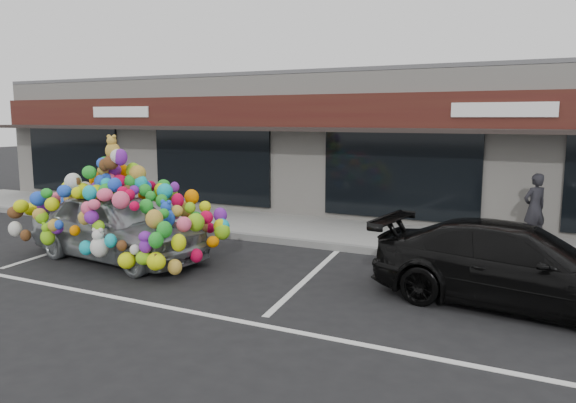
% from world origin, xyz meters
% --- Properties ---
extents(ground, '(90.00, 90.00, 0.00)m').
position_xyz_m(ground, '(0.00, 0.00, 0.00)').
color(ground, black).
rests_on(ground, ground).
extents(shop_building, '(24.00, 7.20, 4.31)m').
position_xyz_m(shop_building, '(0.00, 8.44, 2.16)').
color(shop_building, beige).
rests_on(shop_building, ground).
extents(sidewalk, '(26.00, 3.00, 0.15)m').
position_xyz_m(sidewalk, '(0.00, 4.00, 0.07)').
color(sidewalk, gray).
rests_on(sidewalk, ground).
extents(kerb, '(26.00, 0.18, 0.16)m').
position_xyz_m(kerb, '(0.00, 2.50, 0.07)').
color(kerb, slate).
rests_on(kerb, ground).
extents(parking_stripe_left, '(0.73, 4.37, 0.01)m').
position_xyz_m(parking_stripe_left, '(-3.20, 0.20, 0.00)').
color(parking_stripe_left, silver).
rests_on(parking_stripe_left, ground).
extents(parking_stripe_mid, '(0.73, 4.37, 0.01)m').
position_xyz_m(parking_stripe_mid, '(2.80, 0.20, 0.00)').
color(parking_stripe_mid, silver).
rests_on(parking_stripe_mid, ground).
extents(lane_line, '(14.00, 0.12, 0.01)m').
position_xyz_m(lane_line, '(2.00, -2.30, 0.00)').
color(lane_line, silver).
rests_on(lane_line, ground).
extents(toy_car, '(3.04, 4.66, 2.60)m').
position_xyz_m(toy_car, '(-1.36, -0.35, 0.88)').
color(toy_car, gray).
rests_on(toy_car, ground).
extents(black_sedan, '(2.25, 4.65, 1.31)m').
position_xyz_m(black_sedan, '(6.38, 0.27, 0.65)').
color(black_sedan, black).
rests_on(black_sedan, ground).
extents(pedestrian_a, '(0.67, 0.67, 1.57)m').
position_xyz_m(pedestrian_a, '(6.36, 4.71, 0.94)').
color(pedestrian_a, black).
rests_on(pedestrian_a, sidewalk).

